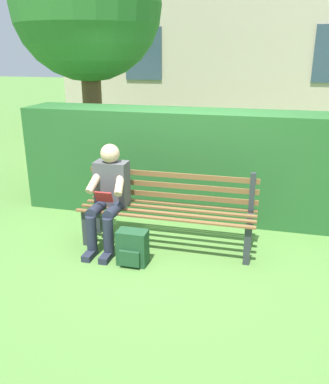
# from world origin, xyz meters

# --- Properties ---
(ground) EXTENTS (60.00, 60.00, 0.00)m
(ground) POSITION_xyz_m (0.00, 0.00, 0.00)
(ground) COLOR #517F38
(park_bench) EXTENTS (2.03, 0.52, 0.91)m
(park_bench) POSITION_xyz_m (0.00, -0.08, 0.47)
(park_bench) COLOR #2D3338
(park_bench) RESTS_ON ground
(person_seated) EXTENTS (0.44, 0.73, 1.19)m
(person_seated) POSITION_xyz_m (0.66, 0.10, 0.64)
(person_seated) COLOR #4C4C51
(person_seated) RESTS_ON ground
(hedge_backdrop) EXTENTS (5.44, 0.79, 1.55)m
(hedge_backdrop) POSITION_xyz_m (-0.48, -1.12, 0.76)
(hedge_backdrop) COLOR #265B28
(hedge_backdrop) RESTS_ON ground
(tree) EXTENTS (2.52, 2.40, 4.09)m
(tree) POSITION_xyz_m (2.02, -2.43, 2.83)
(tree) COLOR brown
(tree) RESTS_ON ground
(backpack) EXTENTS (0.32, 0.26, 0.38)m
(backpack) POSITION_xyz_m (0.26, 0.48, 0.19)
(backpack) COLOR #1E4728
(backpack) RESTS_ON ground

